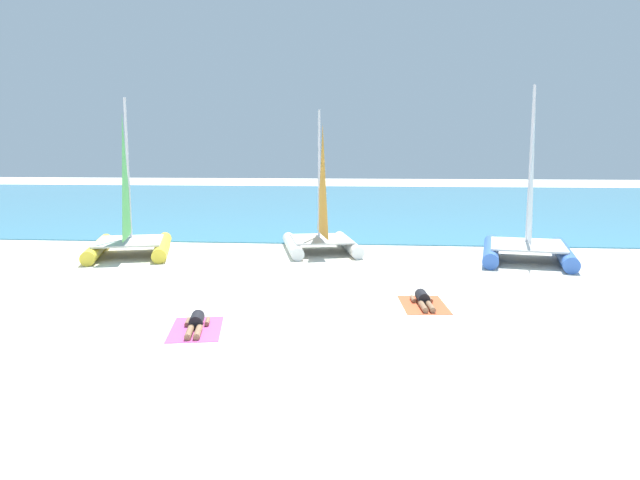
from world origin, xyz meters
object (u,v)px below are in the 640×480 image
(sailboat_white, at_px, (321,231))
(sunbather_right, at_px, (423,299))
(sunbather_left, at_px, (196,323))
(sailboat_yellow, at_px, (129,232))
(sailboat_blue, at_px, (528,235))
(towel_right, at_px, (424,305))
(towel_left, at_px, (196,329))

(sailboat_white, height_order, sunbather_right, sailboat_white)
(sunbather_left, xyz_separation_m, sunbather_right, (5.15, 2.58, 0.00))
(sailboat_yellow, bearing_deg, sailboat_white, -5.38)
(sailboat_blue, bearing_deg, towel_right, -111.17)
(sailboat_blue, bearing_deg, sailboat_white, -178.15)
(towel_right, xyz_separation_m, sunbather_right, (-0.01, 0.07, 0.13))
(sunbather_left, bearing_deg, sailboat_yellow, 109.35)
(sailboat_yellow, bearing_deg, towel_right, -48.42)
(sailboat_yellow, bearing_deg, sunbather_right, -48.17)
(sailboat_yellow, height_order, towel_left, sailboat_yellow)
(sailboat_white, distance_m, towel_right, 8.56)
(sailboat_yellow, height_order, towel_right, sailboat_yellow)
(sailboat_yellow, xyz_separation_m, sunbather_left, (5.25, -8.92, -0.74))
(towel_left, xyz_separation_m, towel_right, (5.14, 2.58, 0.00))
(sailboat_yellow, xyz_separation_m, sunbather_right, (10.40, -6.34, -0.74))
(towel_right, bearing_deg, sailboat_yellow, 148.38)
(sailboat_yellow, bearing_deg, sailboat_blue, -15.83)
(sunbather_right, bearing_deg, towel_left, -158.11)
(sailboat_yellow, relative_size, towel_left, 3.07)
(sailboat_yellow, xyz_separation_m, towel_left, (5.26, -8.99, -0.86))
(towel_right, bearing_deg, sailboat_white, 113.06)
(sailboat_blue, height_order, towel_right, sailboat_blue)
(sailboat_blue, xyz_separation_m, towel_right, (-4.16, -6.66, -0.91))
(sailboat_yellow, height_order, sailboat_blue, sailboat_blue)
(sailboat_white, bearing_deg, sailboat_blue, -21.92)
(sailboat_yellow, relative_size, sailboat_blue, 0.94)
(towel_right, height_order, sunbather_right, sunbather_right)
(sailboat_white, bearing_deg, sunbather_left, -112.94)
(towel_left, distance_m, sunbather_left, 0.14)
(sailboat_blue, height_order, sunbather_right, sailboat_blue)
(sailboat_yellow, distance_m, sailboat_blue, 14.57)
(towel_right, bearing_deg, sunbather_left, -154.00)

